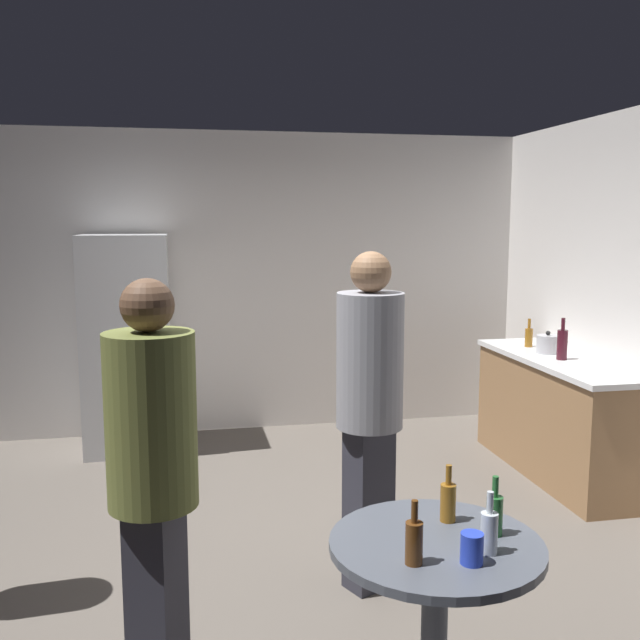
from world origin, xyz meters
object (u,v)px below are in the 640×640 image
(beer_bottle_green, at_px, (494,514))
(beer_bottle_clear, at_px, (489,531))
(wine_bottle_on_counter, at_px, (562,344))
(person_in_olive_shirt, at_px, (153,465))
(beer_bottle_amber, at_px, (448,501))
(beer_bottle_brown, at_px, (414,541))
(plastic_cup_blue, at_px, (472,548))
(refrigerator, at_px, (127,343))
(person_in_gray_shirt, at_px, (370,395))
(foreground_table, at_px, (436,567))
(kettle, at_px, (548,344))
(beer_bottle_on_counter, at_px, (529,337))

(beer_bottle_green, xyz_separation_m, beer_bottle_clear, (-0.08, -0.14, 0.00))
(wine_bottle_on_counter, xyz_separation_m, person_in_olive_shirt, (-2.85, -2.04, -0.02))
(beer_bottle_amber, distance_m, beer_bottle_brown, 0.40)
(beer_bottle_green, height_order, beer_bottle_clear, same)
(beer_bottle_amber, bearing_deg, wine_bottle_on_counter, 51.56)
(plastic_cup_blue, bearing_deg, beer_bottle_brown, 169.52)
(refrigerator, xyz_separation_m, person_in_olive_shirt, (0.33, -3.37, 0.10))
(beer_bottle_amber, relative_size, beer_bottle_brown, 1.00)
(plastic_cup_blue, relative_size, person_in_gray_shirt, 0.06)
(beer_bottle_clear, bearing_deg, foreground_table, 138.92)
(foreground_table, height_order, beer_bottle_brown, beer_bottle_brown)
(kettle, relative_size, person_in_gray_shirt, 0.14)
(foreground_table, bearing_deg, beer_bottle_green, 2.08)
(wine_bottle_on_counter, relative_size, person_in_olive_shirt, 0.18)
(kettle, bearing_deg, beer_bottle_brown, -126.10)
(beer_bottle_on_counter, bearing_deg, person_in_gray_shirt, -134.89)
(beer_bottle_clear, bearing_deg, beer_bottle_amber, 98.40)
(beer_bottle_green, height_order, person_in_olive_shirt, person_in_olive_shirt)
(person_in_olive_shirt, distance_m, person_in_gray_shirt, 1.29)
(wine_bottle_on_counter, xyz_separation_m, beer_bottle_green, (-1.59, -2.32, -0.20))
(wine_bottle_on_counter, xyz_separation_m, person_in_gray_shirt, (-1.81, -1.29, 0.02))
(foreground_table, xyz_separation_m, beer_bottle_amber, (0.11, 0.16, 0.19))
(wine_bottle_on_counter, relative_size, foreground_table, 0.39)
(beer_bottle_on_counter, bearing_deg, refrigerator, 166.13)
(beer_bottle_brown, bearing_deg, beer_bottle_green, 23.53)
(beer_bottle_on_counter, bearing_deg, beer_bottle_brown, -123.26)
(wine_bottle_on_counter, bearing_deg, beer_bottle_clear, -124.34)
(refrigerator, relative_size, kettle, 7.38)
(foreground_table, bearing_deg, person_in_gray_shirt, 88.93)
(kettle, relative_size, person_in_olive_shirt, 0.14)
(refrigerator, distance_m, beer_bottle_brown, 4.00)
(beer_bottle_on_counter, height_order, foreground_table, beer_bottle_on_counter)
(beer_bottle_on_counter, xyz_separation_m, person_in_olive_shirt, (-2.87, -2.58, 0.02))
(foreground_table, distance_m, beer_bottle_brown, 0.28)
(refrigerator, relative_size, beer_bottle_on_counter, 7.83)
(beer_bottle_on_counter, distance_m, person_in_gray_shirt, 2.58)
(beer_bottle_amber, bearing_deg, beer_bottle_green, -49.96)
(refrigerator, relative_size, beer_bottle_brown, 7.83)
(kettle, distance_m, beer_bottle_brown, 3.38)
(beer_bottle_amber, distance_m, beer_bottle_clear, 0.29)
(wine_bottle_on_counter, height_order, person_in_olive_shirt, person_in_olive_shirt)
(person_in_olive_shirt, relative_size, person_in_gray_shirt, 0.97)
(beer_bottle_on_counter, xyz_separation_m, foreground_table, (-1.84, -2.87, -0.35))
(beer_bottle_amber, relative_size, beer_bottle_green, 1.00)
(foreground_table, relative_size, beer_bottle_brown, 3.48)
(refrigerator, height_order, beer_bottle_amber, refrigerator)
(beer_bottle_amber, relative_size, person_in_olive_shirt, 0.13)
(wine_bottle_on_counter, relative_size, beer_bottle_amber, 1.35)
(beer_bottle_amber, distance_m, person_in_olive_shirt, 1.16)
(kettle, distance_m, wine_bottle_on_counter, 0.26)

